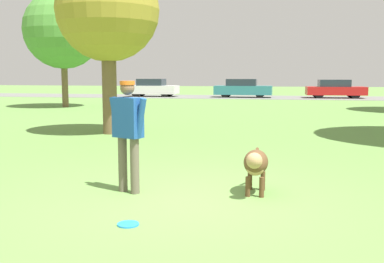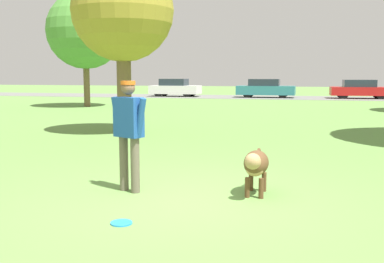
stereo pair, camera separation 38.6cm
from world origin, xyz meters
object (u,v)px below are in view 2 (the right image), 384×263
at_px(parked_car_white, 175,88).
at_px(tree_near_left, 123,12).
at_px(dog, 256,164).
at_px(frisbee, 121,223).
at_px(tree_far_left, 85,31).
at_px(person, 129,127).
at_px(parked_car_red, 360,89).
at_px(parked_car_teal, 266,89).

bearing_deg(parked_car_white, tree_near_left, -77.05).
height_order(dog, tree_near_left, tree_near_left).
relative_size(frisbee, tree_far_left, 0.04).
bearing_deg(frisbee, tree_near_left, 112.66).
bearing_deg(person, dog, 31.22).
relative_size(tree_near_left, parked_car_red, 1.17).
bearing_deg(tree_near_left, dog, -52.74).
relative_size(person, parked_car_teal, 0.38).
xyz_separation_m(tree_near_left, parked_car_teal, (2.09, 21.69, -2.81)).
bearing_deg(frisbee, dog, 50.19).
xyz_separation_m(parked_car_teal, parked_car_red, (6.70, 0.27, -0.01)).
relative_size(tree_near_left, parked_car_white, 1.29).
bearing_deg(person, tree_far_left, 143.06).
relative_size(dog, parked_car_red, 0.25).
xyz_separation_m(frisbee, tree_near_left, (-3.15, 7.55, 3.48)).
distance_m(dog, parked_car_red, 28.21).
bearing_deg(person, tree_near_left, 137.13).
bearing_deg(parked_car_red, person, -104.77).
distance_m(tree_near_left, tree_far_left, 11.55).
relative_size(person, frisbee, 6.49).
bearing_deg(parked_car_white, tree_far_left, -96.17).
bearing_deg(dog, person, -81.95).
relative_size(frisbee, tree_near_left, 0.05).
bearing_deg(tree_far_left, frisbee, -61.32).
height_order(tree_far_left, parked_car_teal, tree_far_left).
bearing_deg(tree_near_left, parked_car_white, 102.87).
relative_size(person, tree_near_left, 0.33).
bearing_deg(frisbee, parked_car_teal, 92.09).
distance_m(dog, parked_car_white, 29.20).
height_order(frisbee, tree_far_left, tree_far_left).
height_order(dog, parked_car_teal, parked_car_teal).
distance_m(person, parked_car_white, 28.90).
xyz_separation_m(parked_car_white, parked_car_teal, (7.05, -0.01, -0.00)).
height_order(person, frisbee, person).
distance_m(dog, frisbee, 2.16).
bearing_deg(frisbee, parked_car_white, 105.50).
xyz_separation_m(person, tree_far_left, (-8.97, 15.85, 3.05)).
height_order(person, tree_near_left, tree_near_left).
relative_size(tree_near_left, parked_car_teal, 1.16).
height_order(person, parked_car_white, person).
relative_size(frisbee, parked_car_teal, 0.06).
relative_size(person, parked_car_red, 0.38).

